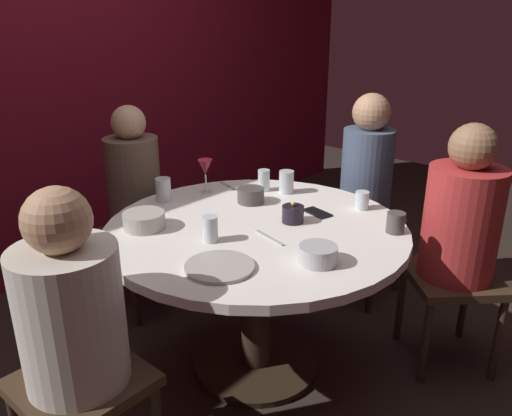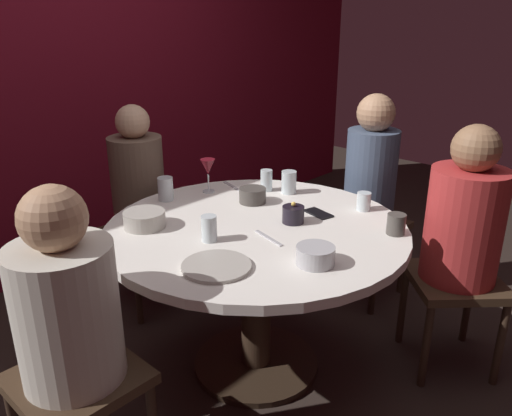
{
  "view_description": "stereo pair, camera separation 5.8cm",
  "coord_description": "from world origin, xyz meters",
  "views": [
    {
      "loc": [
        -1.54,
        -1.35,
        1.6
      ],
      "look_at": [
        0.0,
        0.0,
        0.83
      ],
      "focal_mm": 35.45,
      "sensor_mm": 36.0,
      "label": 1
    },
    {
      "loc": [
        -1.5,
        -1.39,
        1.6
      ],
      "look_at": [
        0.0,
        0.0,
        0.83
      ],
      "focal_mm": 35.45,
      "sensor_mm": 36.0,
      "label": 2
    }
  ],
  "objects": [
    {
      "name": "cell_phone",
      "position": [
        0.29,
        -0.12,
        0.75
      ],
      "size": [
        0.1,
        0.15,
        0.01
      ],
      "primitive_type": "cube",
      "rotation": [
        0.0,
        0.0,
        6.05
      ],
      "color": "black",
      "rests_on": "dining_table"
    },
    {
      "name": "seated_diner_back",
      "position": [
        0.0,
        0.89,
        0.72
      ],
      "size": [
        0.4,
        0.4,
        1.17
      ],
      "rotation": [
        0.0,
        0.0,
        4.71
      ],
      "color": "#3F2D1E",
      "rests_on": "ground"
    },
    {
      "name": "candle_holder",
      "position": [
        0.13,
        -0.1,
        0.78
      ],
      "size": [
        0.1,
        0.1,
        0.1
      ],
      "color": "black",
      "rests_on": "dining_table"
    },
    {
      "name": "back_wall",
      "position": [
        0.0,
        1.68,
        1.3
      ],
      "size": [
        6.0,
        0.1,
        2.6
      ],
      "primitive_type": "cube",
      "color": "maroon",
      "rests_on": "ground"
    },
    {
      "name": "fork_near_plate",
      "position": [
        -0.07,
        -0.14,
        0.75
      ],
      "size": [
        0.06,
        0.18,
        0.01
      ],
      "primitive_type": "cube",
      "rotation": [
        0.0,
        0.0,
        -0.24
      ],
      "color": "#B7B7BC",
      "rests_on": "dining_table"
    },
    {
      "name": "cup_beside_wine",
      "position": [
        0.43,
        0.17,
        0.8
      ],
      "size": [
        0.08,
        0.08,
        0.12
      ],
      "primitive_type": "cylinder",
      "color": "silver",
      "rests_on": "dining_table"
    },
    {
      "name": "cup_center_front",
      "position": [
        -0.07,
        0.55,
        0.8
      ],
      "size": [
        0.08,
        0.08,
        0.12
      ],
      "primitive_type": "cylinder",
      "color": "silver",
      "rests_on": "dining_table"
    },
    {
      "name": "cup_by_left_diner",
      "position": [
        -0.25,
        0.03,
        0.8
      ],
      "size": [
        0.06,
        0.06,
        0.11
      ],
      "primitive_type": "cylinder",
      "color": "silver",
      "rests_on": "dining_table"
    },
    {
      "name": "dining_table",
      "position": [
        0.0,
        0.0,
        0.59
      ],
      "size": [
        1.33,
        1.33,
        0.75
      ],
      "color": "white",
      "rests_on": "ground"
    },
    {
      "name": "wine_glass",
      "position": [
        0.16,
        0.49,
        0.87
      ],
      "size": [
        0.08,
        0.08,
        0.18
      ],
      "color": "silver",
      "rests_on": "dining_table"
    },
    {
      "name": "cup_near_candle",
      "position": [
        0.33,
        -0.5,
        0.79
      ],
      "size": [
        0.08,
        0.08,
        0.09
      ],
      "primitive_type": "cylinder",
      "color": "#4C4742",
      "rests_on": "dining_table"
    },
    {
      "name": "seated_diner_right",
      "position": [
        0.96,
        0.0,
        0.75
      ],
      "size": [
        0.4,
        0.4,
        1.22
      ],
      "rotation": [
        0.0,
        0.0,
        3.14
      ],
      "color": "#3F2D1E",
      "rests_on": "ground"
    },
    {
      "name": "cup_by_right_diner",
      "position": [
        0.48,
        -0.25,
        0.79
      ],
      "size": [
        0.07,
        0.07,
        0.09
      ],
      "primitive_type": "cylinder",
      "color": "silver",
      "rests_on": "dining_table"
    },
    {
      "name": "seated_diner_left",
      "position": [
        -0.89,
        0.0,
        0.71
      ],
      "size": [
        0.4,
        0.4,
        1.14
      ],
      "rotation": [
        0.0,
        0.0,
        6.28
      ],
      "color": "#3F2D1E",
      "rests_on": "ground"
    },
    {
      "name": "knife_near_plate",
      "position": [
        0.3,
        0.46,
        0.75
      ],
      "size": [
        0.07,
        0.18,
        0.01
      ],
      "primitive_type": "cube",
      "rotation": [
        0.0,
        0.0,
        -0.29
      ],
      "color": "#B7B7BC",
      "rests_on": "dining_table"
    },
    {
      "name": "cup_far_edge",
      "position": [
        0.38,
        0.28,
        0.8
      ],
      "size": [
        0.06,
        0.06,
        0.11
      ],
      "primitive_type": "cylinder",
      "color": "silver",
      "rests_on": "dining_table"
    },
    {
      "name": "bowl_salad_center",
      "position": [
        -0.34,
        0.34,
        0.78
      ],
      "size": [
        0.18,
        0.18,
        0.07
      ],
      "primitive_type": "cylinder",
      "color": "#B2ADA3",
      "rests_on": "dining_table"
    },
    {
      "name": "seated_diner_front_right",
      "position": [
        0.66,
        -0.66,
        0.73
      ],
      "size": [
        0.57,
        0.57,
        1.18
      ],
      "rotation": [
        0.0,
        0.0,
        2.36
      ],
      "color": "#3F2D1E",
      "rests_on": "ground"
    },
    {
      "name": "ground_plane",
      "position": [
        0.0,
        0.0,
        0.0
      ],
      "size": [
        8.0,
        8.0,
        0.0
      ],
      "primitive_type": "plane",
      "color": "#2D231E"
    },
    {
      "name": "dinner_plate",
      "position": [
        -0.39,
        -0.17,
        0.75
      ],
      "size": [
        0.26,
        0.26,
        0.01
      ],
      "primitive_type": "cylinder",
      "color": "#B2ADA3",
      "rests_on": "dining_table"
    },
    {
      "name": "bowl_serving_large",
      "position": [
        -0.12,
        -0.41,
        0.78
      ],
      "size": [
        0.14,
        0.14,
        0.07
      ],
      "primitive_type": "cylinder",
      "color": "#B7B7BC",
      "rests_on": "dining_table"
    },
    {
      "name": "bowl_small_white",
      "position": [
        0.2,
        0.21,
        0.78
      ],
      "size": [
        0.13,
        0.13,
        0.07
      ],
      "primitive_type": "cylinder",
      "color": "#4C4742",
      "rests_on": "dining_table"
    }
  ]
}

